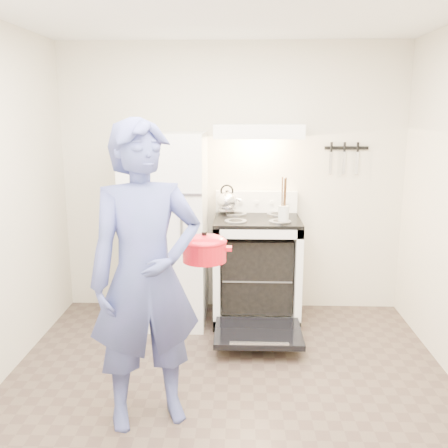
{
  "coord_description": "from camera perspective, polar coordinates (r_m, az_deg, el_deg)",
  "views": [
    {
      "loc": [
        0.08,
        -2.87,
        1.86
      ],
      "look_at": [
        -0.05,
        1.0,
        1.0
      ],
      "focal_mm": 40.0,
      "sensor_mm": 36.0,
      "label": 1
    }
  ],
  "objects": [
    {
      "name": "floor",
      "position": [
        3.42,
        0.3,
        -20.42
      ],
      "size": [
        3.6,
        3.6,
        0.0
      ],
      "primitive_type": "plane",
      "color": "#493C32",
      "rests_on": "ground"
    },
    {
      "name": "back_wall",
      "position": [
        4.71,
        0.94,
        5.08
      ],
      "size": [
        3.2,
        0.02,
        2.5
      ],
      "primitive_type": "cube",
      "color": "beige",
      "rests_on": "ground"
    },
    {
      "name": "refrigerator",
      "position": [
        4.48,
        -6.59,
        -0.57
      ],
      "size": [
        0.7,
        0.7,
        1.7
      ],
      "primitive_type": "cube",
      "color": "white",
      "rests_on": "floor"
    },
    {
      "name": "stove_body",
      "position": [
        4.57,
        3.73,
        -5.35
      ],
      "size": [
        0.76,
        0.65,
        0.92
      ],
      "primitive_type": "cube",
      "color": "white",
      "rests_on": "floor"
    },
    {
      "name": "cooktop",
      "position": [
        4.44,
        3.81,
        0.48
      ],
      "size": [
        0.76,
        0.65,
        0.03
      ],
      "primitive_type": "cube",
      "color": "black",
      "rests_on": "stove_body"
    },
    {
      "name": "backsplash",
      "position": [
        4.7,
        3.72,
        2.58
      ],
      "size": [
        0.76,
        0.07,
        0.2
      ],
      "primitive_type": "cube",
      "color": "white",
      "rests_on": "cooktop"
    },
    {
      "name": "oven_door",
      "position": [
        4.13,
        3.92,
        -12.32
      ],
      "size": [
        0.7,
        0.54,
        0.04
      ],
      "primitive_type": "cube",
      "color": "black",
      "rests_on": "floor"
    },
    {
      "name": "oven_rack",
      "position": [
        4.57,
        3.72,
        -5.59
      ],
      "size": [
        0.6,
        0.52,
        0.01
      ],
      "primitive_type": "cube",
      "color": "slate",
      "rests_on": "stove_body"
    },
    {
      "name": "range_hood",
      "position": [
        4.42,
        3.93,
        10.56
      ],
      "size": [
        0.76,
        0.5,
        0.12
      ],
      "primitive_type": "cube",
      "color": "white",
      "rests_on": "back_wall"
    },
    {
      "name": "knife_strip",
      "position": [
        4.76,
        13.82,
        8.44
      ],
      "size": [
        0.4,
        0.02,
        0.03
      ],
      "primitive_type": "cube",
      "color": "black",
      "rests_on": "back_wall"
    },
    {
      "name": "pizza_stone",
      "position": [
        4.62,
        3.13,
        -5.21
      ],
      "size": [
        0.32,
        0.32,
        0.02
      ],
      "primitive_type": "cylinder",
      "color": "#947A57",
      "rests_on": "oven_rack"
    },
    {
      "name": "tea_kettle",
      "position": [
        4.6,
        0.34,
        2.83
      ],
      "size": [
        0.22,
        0.18,
        0.27
      ],
      "primitive_type": null,
      "color": "silver",
      "rests_on": "cooktop"
    },
    {
      "name": "utensil_jar",
      "position": [
        4.18,
        6.83,
        1.2
      ],
      "size": [
        0.09,
        0.09,
        0.13
      ],
      "primitive_type": "cylinder",
      "rotation": [
        0.0,
        0.0,
        -0.01
      ],
      "color": "silver",
      "rests_on": "cooktop"
    },
    {
      "name": "person",
      "position": [
        2.98,
        -8.9,
        -6.04
      ],
      "size": [
        0.79,
        0.66,
        1.84
      ],
      "primitive_type": "imported",
      "rotation": [
        0.0,
        0.0,
        0.38
      ],
      "color": "#364473",
      "rests_on": "floor"
    },
    {
      "name": "dutch_oven",
      "position": [
        3.27,
        -2.25,
        -3.12
      ],
      "size": [
        0.36,
        0.29,
        0.23
      ],
      "primitive_type": null,
      "color": "red",
      "rests_on": "person"
    }
  ]
}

